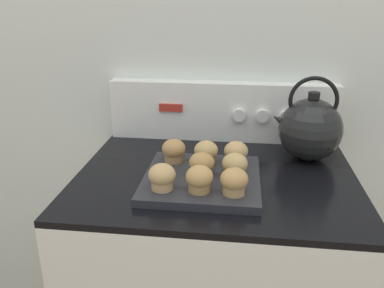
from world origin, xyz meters
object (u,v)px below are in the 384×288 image
muffin_r2_c0 (174,151)px  muffin_r2_c2 (236,153)px  muffin_r2_c1 (206,152)px  tea_kettle (310,128)px  muffin_r0_c1 (199,179)px  muffin_r1_c1 (202,165)px  muffin_r1_c2 (235,166)px  muffin_r0_c2 (234,181)px  muffin_pan (202,179)px  muffin_r0_c0 (162,177)px

muffin_r2_c0 → muffin_r2_c2: same height
muffin_r2_c1 → tea_kettle: size_ratio=0.26×
muffin_r0_c1 → muffin_r2_c0: same height
muffin_r1_c1 → muffin_r1_c2: (0.09, 0.01, 0.00)m
muffin_r0_c2 → tea_kettle: tea_kettle is taller
muffin_r2_c0 → muffin_pan: bearing=-44.3°
tea_kettle → muffin_r2_c0: bearing=-163.2°
muffin_pan → tea_kettle: bearing=34.4°
muffin_r0_c1 → muffin_r2_c2: bearing=64.7°
muffin_r2_c0 → muffin_r2_c1: 0.09m
muffin_pan → muffin_r1_c2: size_ratio=4.53×
muffin_r1_c2 → muffin_r2_c1: bearing=134.8°
muffin_r0_c0 → muffin_r2_c1: (0.09, 0.18, 0.00)m
muffin_pan → muffin_r0_c0: 0.13m
muffin_r0_c0 → muffin_r0_c1: bearing=-0.0°
muffin_pan → muffin_r2_c0: size_ratio=4.53×
muffin_pan → muffin_r1_c2: 0.10m
muffin_r0_c2 → muffin_r0_c1: bearing=177.6°
muffin_r1_c2 → muffin_r2_c2: same height
muffin_r0_c0 → muffin_r0_c2: bearing=-1.2°
muffin_r0_c2 → muffin_r2_c0: (-0.18, 0.18, 0.00)m
muffin_r2_c2 → tea_kettle: size_ratio=0.26×
muffin_r1_c2 → muffin_r2_c0: 0.20m
muffin_pan → muffin_r2_c0: muffin_r2_c0 is taller
muffin_pan → muffin_r2_c0: 0.14m
muffin_r2_c0 → muffin_r2_c2: (0.18, 0.00, 0.00)m
muffin_r2_c2 → tea_kettle: (0.22, 0.12, 0.04)m
muffin_pan → muffin_r2_c1: bearing=88.3°
muffin_r0_c2 → muffin_r2_c2: 0.18m
muffin_r0_c0 → muffin_r2_c2: size_ratio=1.00×
muffin_r0_c0 → muffin_r1_c2: 0.20m
muffin_r0_c1 → muffin_pan: bearing=91.5°
muffin_r0_c2 → muffin_r2_c0: same height
muffin_pan → muffin_r0_c1: muffin_r0_c1 is taller
muffin_r0_c0 → muffin_r0_c1: (0.09, -0.00, 0.00)m
muffin_r1_c1 → muffin_r2_c2: 0.13m
muffin_r0_c1 → tea_kettle: (0.30, 0.30, 0.04)m
muffin_r0_c0 → muffin_r1_c2: bearing=27.0°
muffin_r1_c1 → muffin_r0_c2: bearing=-45.2°
muffin_r0_c1 → muffin_r1_c1: (-0.00, 0.09, 0.00)m
muffin_r0_c1 → muffin_r1_c1: same height
muffin_r0_c2 → muffin_r1_c2: 0.09m
muffin_r0_c2 → muffin_r2_c1: size_ratio=1.00×
muffin_r1_c2 → muffin_r2_c0: size_ratio=1.00×
muffin_pan → tea_kettle: size_ratio=1.20×
muffin_r1_c1 → muffin_r2_c1: 0.09m
muffin_r0_c1 → muffin_r1_c2: size_ratio=1.00×
muffin_r2_c2 → muffin_r1_c1: bearing=-132.8°
muffin_r1_c2 → muffin_r2_c0: (-0.18, 0.09, 0.00)m
tea_kettle → muffin_r2_c2: bearing=-151.9°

